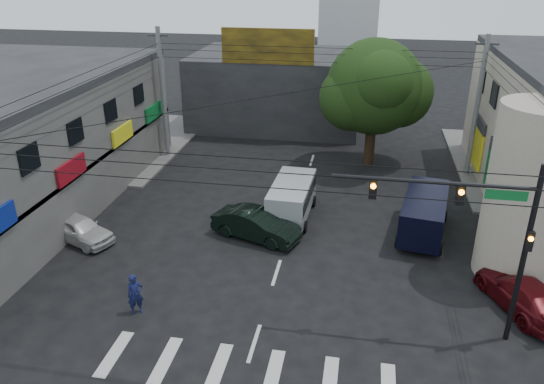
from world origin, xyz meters
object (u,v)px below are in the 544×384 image
(navy_van, at_px, (424,215))
(traffic_officer, at_px, (135,294))
(white_compact, at_px, (79,229))
(maroon_sedan, at_px, (523,294))
(street_tree, at_px, (374,87))
(utility_pole_far_right, at_px, (477,109))
(utility_pole_far_left, at_px, (163,94))
(dark_sedan, at_px, (256,225))
(silver_minivan, at_px, (292,200))
(traffic_gantry, at_px, (480,224))

(navy_van, xyz_separation_m, traffic_officer, (-12.11, -9.08, -0.19))
(white_compact, distance_m, maroon_sedan, 21.10)
(street_tree, relative_size, utility_pole_far_right, 0.95)
(street_tree, distance_m, utility_pole_far_left, 14.56)
(dark_sedan, distance_m, silver_minivan, 3.13)
(maroon_sedan, bearing_deg, street_tree, -90.18)
(utility_pole_far_right, height_order, traffic_officer, utility_pole_far_right)
(street_tree, xyz_separation_m, traffic_officer, (-9.16, -19.00, -4.58))
(traffic_gantry, bearing_deg, maroon_sedan, 38.97)
(navy_van, bearing_deg, utility_pole_far_left, 72.47)
(white_compact, height_order, maroon_sedan, maroon_sedan)
(white_compact, bearing_deg, traffic_gantry, -80.77)
(utility_pole_far_right, distance_m, white_compact, 24.91)
(dark_sedan, relative_size, silver_minivan, 1.01)
(navy_van, distance_m, traffic_officer, 15.13)
(street_tree, relative_size, traffic_gantry, 1.21)
(dark_sedan, height_order, white_compact, dark_sedan)
(white_compact, relative_size, traffic_officer, 2.41)
(street_tree, height_order, traffic_officer, street_tree)
(utility_pole_far_right, height_order, white_compact, utility_pole_far_right)
(white_compact, relative_size, maroon_sedan, 0.83)
(utility_pole_far_left, distance_m, dark_sedan, 14.58)
(white_compact, xyz_separation_m, silver_minivan, (10.35, 4.65, 0.35))
(utility_pole_far_right, xyz_separation_m, navy_van, (-3.55, -8.92, -3.51))
(silver_minivan, xyz_separation_m, traffic_officer, (-5.00, -9.84, -0.14))
(utility_pole_far_right, xyz_separation_m, traffic_officer, (-15.66, -18.00, -3.70))
(utility_pole_far_right, bearing_deg, dark_sedan, -138.01)
(street_tree, height_order, white_compact, street_tree)
(silver_minivan, bearing_deg, white_compact, 116.44)
(street_tree, bearing_deg, navy_van, -73.45)
(dark_sedan, xyz_separation_m, silver_minivan, (1.46, 2.75, 0.27))
(utility_pole_far_left, relative_size, white_compact, 2.13)
(dark_sedan, height_order, silver_minivan, silver_minivan)
(street_tree, xyz_separation_m, silver_minivan, (-4.15, -9.16, -4.44))
(utility_pole_far_right, bearing_deg, utility_pole_far_left, 180.00)
(traffic_gantry, xyz_separation_m, utility_pole_far_left, (-18.32, 17.00, -0.23))
(navy_van, bearing_deg, traffic_gantry, -164.25)
(traffic_officer, bearing_deg, silver_minivan, 27.38)
(traffic_gantry, bearing_deg, traffic_officer, -175.61)
(silver_minivan, bearing_deg, utility_pole_far_left, 53.96)
(utility_pole_far_right, bearing_deg, white_compact, -148.61)
(silver_minivan, distance_m, traffic_officer, 11.04)
(silver_minivan, height_order, navy_van, navy_van)
(maroon_sedan, height_order, silver_minivan, silver_minivan)
(utility_pole_far_right, bearing_deg, navy_van, -111.71)
(traffic_gantry, relative_size, dark_sedan, 1.46)
(dark_sedan, xyz_separation_m, maroon_sedan, (12.12, -3.93, -0.06))
(street_tree, bearing_deg, maroon_sedan, -67.69)
(maroon_sedan, xyz_separation_m, traffic_officer, (-15.66, -3.16, 0.19))
(street_tree, bearing_deg, dark_sedan, -115.26)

